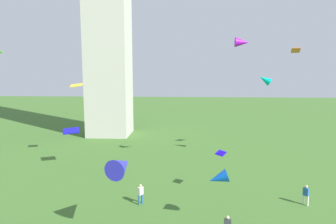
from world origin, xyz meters
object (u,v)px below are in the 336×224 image
object	(u,v)px
kite_flying_3	(76,85)
kite_flying_7	(121,166)
kite_flying_9	(265,80)
kite_flying_5	(242,42)
kite_flying_0	(218,178)
kite_flying_1	(71,131)
person_3	(306,194)
person_4	(141,193)
kite_flying_6	(296,50)
kite_flying_2	(221,153)

from	to	relation	value
kite_flying_3	kite_flying_7	bearing A→B (deg)	109.81
kite_flying_9	kite_flying_5	bearing A→B (deg)	-31.48
kite_flying_3	kite_flying_0	bearing A→B (deg)	127.62
kite_flying_0	kite_flying_1	world-z (taller)	kite_flying_1
kite_flying_0	kite_flying_5	world-z (taller)	kite_flying_5
kite_flying_0	kite_flying_1	distance (m)	19.36
person_3	person_4	xyz separation A→B (m)	(-13.46, -0.60, 0.01)
person_3	person_4	size ratio (longest dim) A/B	0.99
kite_flying_3	kite_flying_5	xyz separation A→B (m)	(18.38, -3.09, 4.53)
kite_flying_0	kite_flying_1	xyz separation A→B (m)	(-15.01, 12.22, 0.67)
kite_flying_3	kite_flying_9	xyz separation A→B (m)	(21.88, 1.06, 0.66)
kite_flying_0	kite_flying_7	xyz separation A→B (m)	(-6.34, -1.66, 1.31)
kite_flying_5	kite_flying_7	size ratio (longest dim) A/B	0.65
person_3	kite_flying_7	distance (m)	15.46
kite_flying_0	kite_flying_5	bearing A→B (deg)	162.82
kite_flying_6	kite_flying_0	bearing A→B (deg)	-18.27
kite_flying_1	kite_flying_9	size ratio (longest dim) A/B	1.19
person_4	kite_flying_6	xyz separation A→B (m)	(16.38, 13.08, 12.26)
person_3	kite_flying_9	size ratio (longest dim) A/B	0.98
person_3	kite_flying_2	xyz separation A→B (m)	(-6.71, 1.90, 2.77)
kite_flying_2	kite_flying_7	bearing A→B (deg)	-14.66
kite_flying_2	kite_flying_6	bearing A→B (deg)	167.01
person_3	kite_flying_6	world-z (taller)	kite_flying_6
person_4	kite_flying_5	distance (m)	17.72
kite_flying_6	kite_flying_5	bearing A→B (deg)	-40.56
person_3	kite_flying_5	bearing A→B (deg)	-11.10
kite_flying_7	kite_flying_3	bearing A→B (deg)	-46.69
kite_flying_2	kite_flying_3	size ratio (longest dim) A/B	0.79
person_3	kite_flying_2	distance (m)	7.50
kite_flying_5	kite_flying_6	xyz separation A→B (m)	(7.10, 4.99, -0.49)
kite_flying_6	kite_flying_7	distance (m)	26.03
person_3	kite_flying_9	distance (m)	14.66
kite_flying_1	kite_flying_0	bearing A→B (deg)	-59.13
kite_flying_1	kite_flying_3	xyz separation A→B (m)	(-0.00, 2.25, 4.96)
kite_flying_9	kite_flying_6	bearing A→B (deg)	111.77
person_4	kite_flying_1	xyz separation A→B (m)	(-9.10, 8.93, 3.27)
person_4	kite_flying_7	bearing A→B (deg)	-150.37
person_4	kite_flying_2	xyz separation A→B (m)	(6.75, 2.50, 2.76)
person_3	kite_flying_9	world-z (taller)	kite_flying_9
kite_flying_7	kite_flying_9	bearing A→B (deg)	-112.52
person_4	kite_flying_3	xyz separation A→B (m)	(-9.10, 11.18, 8.22)
kite_flying_2	kite_flying_5	world-z (taller)	kite_flying_5
kite_flying_0	kite_flying_7	distance (m)	6.69
person_3	kite_flying_9	bearing A→B (deg)	-36.92
kite_flying_0	kite_flying_6	bearing A→B (deg)	146.71
kite_flying_0	kite_flying_3	distance (m)	21.59
kite_flying_6	kite_flying_9	distance (m)	5.01
person_4	kite_flying_0	xyz separation A→B (m)	(5.91, -3.28, 2.60)
kite_flying_6	kite_flying_9	bearing A→B (deg)	-62.53
kite_flying_3	kite_flying_5	world-z (taller)	kite_flying_5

